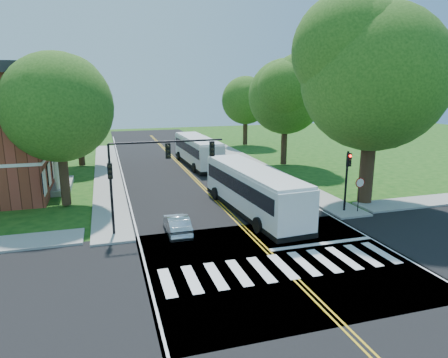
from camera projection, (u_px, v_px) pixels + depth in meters
name	position (u px, v px, depth m)	size (l,w,h in m)	color
ground	(279.00, 262.00, 21.07)	(140.00, 140.00, 0.00)	#114310
road	(200.00, 184.00, 37.83)	(14.00, 96.00, 0.01)	black
cross_road	(279.00, 262.00, 21.07)	(60.00, 12.00, 0.01)	black
center_line	(191.00, 175.00, 41.56)	(0.36, 70.00, 0.01)	gold
edge_line_w	(124.00, 179.00, 39.64)	(0.12, 70.00, 0.01)	silver
edge_line_e	(252.00, 171.00, 43.47)	(0.12, 70.00, 0.01)	silver
crosswalk	(283.00, 266.00, 20.60)	(12.60, 3.00, 0.01)	silver
stop_bar	(322.00, 244.00, 23.54)	(6.60, 0.40, 0.01)	silver
sidewalk_nw	(107.00, 173.00, 42.00)	(2.60, 40.00, 0.15)	gray
sidewalk_ne	(255.00, 164.00, 46.68)	(2.60, 40.00, 0.15)	gray
tree_ne_big	(374.00, 78.00, 29.41)	(10.80, 10.80, 14.91)	#331C14
tree_west_near	(58.00, 108.00, 29.14)	(8.00, 8.00, 11.40)	#331C14
tree_west_far	(77.00, 105.00, 44.30)	(7.60, 7.60, 10.67)	#331C14
tree_east_mid	(286.00, 97.00, 44.86)	(8.40, 8.40, 11.93)	#331C14
tree_east_far	(246.00, 100.00, 60.28)	(7.20, 7.20, 10.34)	#331C14
signal_nw	(149.00, 165.00, 24.40)	(7.15, 0.46, 5.66)	black
signal_ne	(347.00, 173.00, 28.70)	(0.30, 0.46, 4.40)	black
stop_sign	(360.00, 186.00, 28.71)	(0.76, 0.08, 2.53)	black
bus_lead	(253.00, 190.00, 28.88)	(3.74, 12.94, 3.31)	silver
bus_follow	(198.00, 150.00, 46.36)	(3.31, 12.57, 3.24)	silver
hatchback	(177.00, 224.00, 24.96)	(1.33, 3.82, 1.26)	#B9BCC1
suv	(280.00, 192.00, 32.46)	(2.10, 4.54, 1.26)	silver
dark_sedan	(263.00, 178.00, 37.37)	(1.81, 4.45, 1.29)	black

